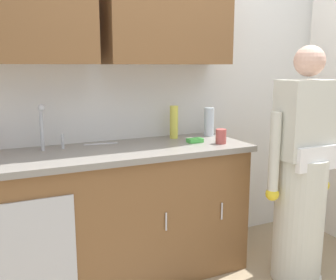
{
  "coord_description": "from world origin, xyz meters",
  "views": [
    {
      "loc": [
        -1.25,
        -1.74,
        1.49
      ],
      "look_at": [
        -0.18,
        0.55,
        1.0
      ],
      "focal_mm": 41.02,
      "sensor_mm": 36.0,
      "label": 1
    }
  ],
  "objects_px": {
    "sink": "(53,157)",
    "person_at_sink": "(301,184)",
    "cup_by_sink": "(221,136)",
    "sponge": "(195,140)",
    "knife_on_counter": "(101,144)",
    "bottle_water_tall": "(174,122)",
    "bottle_cleaner_spray": "(209,122)"
  },
  "relations": [
    {
      "from": "bottle_cleaner_spray",
      "to": "sponge",
      "type": "bearing_deg",
      "value": -140.21
    },
    {
      "from": "person_at_sink",
      "to": "cup_by_sink",
      "type": "xyz_separation_m",
      "value": [
        -0.4,
        0.39,
        0.3
      ]
    },
    {
      "from": "bottle_water_tall",
      "to": "sponge",
      "type": "xyz_separation_m",
      "value": [
        0.07,
        -0.22,
        -0.11
      ]
    },
    {
      "from": "cup_by_sink",
      "to": "person_at_sink",
      "type": "bearing_deg",
      "value": -44.15
    },
    {
      "from": "cup_by_sink",
      "to": "knife_on_counter",
      "type": "distance_m",
      "value": 0.86
    },
    {
      "from": "person_at_sink",
      "to": "bottle_water_tall",
      "type": "relative_size",
      "value": 6.47
    },
    {
      "from": "bottle_cleaner_spray",
      "to": "cup_by_sink",
      "type": "distance_m",
      "value": 0.33
    },
    {
      "from": "bottle_cleaner_spray",
      "to": "knife_on_counter",
      "type": "relative_size",
      "value": 0.93
    },
    {
      "from": "sink",
      "to": "person_at_sink",
      "type": "bearing_deg",
      "value": -19.54
    },
    {
      "from": "sink",
      "to": "knife_on_counter",
      "type": "distance_m",
      "value": 0.41
    },
    {
      "from": "person_at_sink",
      "to": "bottle_water_tall",
      "type": "xyz_separation_m",
      "value": [
        -0.62,
        0.72,
        0.37
      ]
    },
    {
      "from": "sink",
      "to": "person_at_sink",
      "type": "height_order",
      "value": "person_at_sink"
    },
    {
      "from": "knife_on_counter",
      "to": "sponge",
      "type": "bearing_deg",
      "value": -12.81
    },
    {
      "from": "sink",
      "to": "bottle_water_tall",
      "type": "xyz_separation_m",
      "value": [
        0.94,
        0.17,
        0.14
      ]
    },
    {
      "from": "cup_by_sink",
      "to": "knife_on_counter",
      "type": "height_order",
      "value": "cup_by_sink"
    },
    {
      "from": "knife_on_counter",
      "to": "sponge",
      "type": "distance_m",
      "value": 0.68
    },
    {
      "from": "person_at_sink",
      "to": "bottle_water_tall",
      "type": "distance_m",
      "value": 1.02
    },
    {
      "from": "sink",
      "to": "sponge",
      "type": "relative_size",
      "value": 4.55
    },
    {
      "from": "sink",
      "to": "bottle_cleaner_spray",
      "type": "xyz_separation_m",
      "value": [
        1.24,
        0.15,
        0.13
      ]
    },
    {
      "from": "sink",
      "to": "bottle_cleaner_spray",
      "type": "distance_m",
      "value": 1.25
    },
    {
      "from": "sponge",
      "to": "cup_by_sink",
      "type": "bearing_deg",
      "value": -37.87
    },
    {
      "from": "bottle_cleaner_spray",
      "to": "sponge",
      "type": "xyz_separation_m",
      "value": [
        -0.24,
        -0.2,
        -0.1
      ]
    },
    {
      "from": "bottle_water_tall",
      "to": "sink",
      "type": "bearing_deg",
      "value": -169.56
    },
    {
      "from": "knife_on_counter",
      "to": "sink",
      "type": "bearing_deg",
      "value": -145.24
    },
    {
      "from": "knife_on_counter",
      "to": "sponge",
      "type": "relative_size",
      "value": 2.18
    },
    {
      "from": "cup_by_sink",
      "to": "sponge",
      "type": "xyz_separation_m",
      "value": [
        -0.15,
        0.12,
        -0.04
      ]
    },
    {
      "from": "bottle_water_tall",
      "to": "sponge",
      "type": "relative_size",
      "value": 2.28
    },
    {
      "from": "person_at_sink",
      "to": "cup_by_sink",
      "type": "bearing_deg",
      "value": 135.85
    },
    {
      "from": "person_at_sink",
      "to": "knife_on_counter",
      "type": "distance_m",
      "value": 1.43
    },
    {
      "from": "person_at_sink",
      "to": "bottle_water_tall",
      "type": "bearing_deg",
      "value": 130.48
    },
    {
      "from": "person_at_sink",
      "to": "bottle_cleaner_spray",
      "type": "distance_m",
      "value": 0.85
    },
    {
      "from": "sink",
      "to": "knife_on_counter",
      "type": "relative_size",
      "value": 2.08
    }
  ]
}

